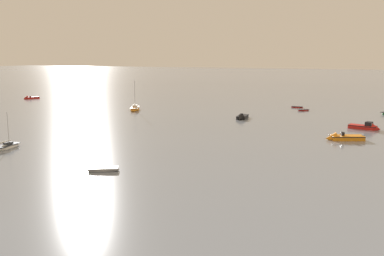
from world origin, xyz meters
name	(u,v)px	position (x,y,z in m)	size (l,w,h in m)	color
rowboat_moored_0	(103,170)	(0.29, 19.14, 0.15)	(3.62, 2.75, 0.55)	gray
sailboat_moored_1	(7,147)	(-18.23, 22.93, 0.22)	(2.08, 4.76, 5.16)	white
motorboat_moored_1	(242,118)	(1.61, 62.18, 0.23)	(2.24, 4.97, 1.65)	black
motorboat_moored_3	(367,128)	(24.69, 59.57, 0.29)	(5.37, 2.78, 1.95)	red
rowboat_moored_1	(297,107)	(7.82, 85.20, 0.12)	(2.89, 1.05, 0.45)	red
motorboat_moored_4	(342,138)	(21.75, 48.07, 0.26)	(5.77, 3.94, 1.88)	orange
sailboat_moored_2	(135,109)	(-24.90, 64.86, 0.30)	(4.49, 6.43, 6.97)	orange
rowboat_moored_2	(303,110)	(10.31, 80.00, 0.12)	(2.69, 2.74, 0.45)	red
motorboat_moored_5	(30,98)	(-66.31, 73.91, 0.21)	(3.25, 4.59, 1.50)	red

